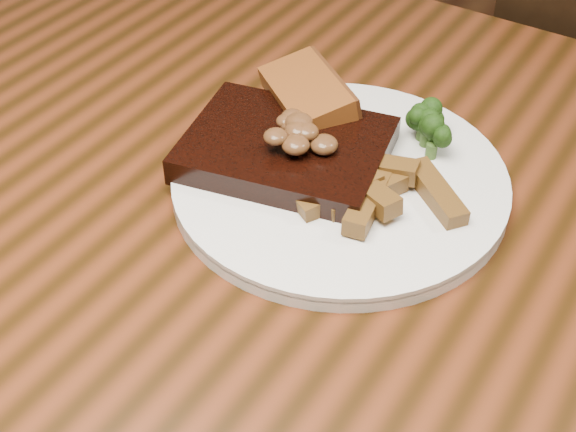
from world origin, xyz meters
name	(u,v)px	position (x,y,z in m)	size (l,w,h in m)	color
dining_table	(279,300)	(0.00, 0.00, 0.66)	(1.60, 0.90, 0.75)	#542410
plate	(340,183)	(0.02, 0.07, 0.76)	(0.30, 0.30, 0.01)	white
steak	(286,150)	(-0.03, 0.07, 0.77)	(0.18, 0.13, 0.03)	black
steak_bone	(248,190)	(-0.03, 0.01, 0.77)	(0.15, 0.01, 0.02)	#BCAD92
mushroom_pile	(298,125)	(-0.03, 0.07, 0.80)	(0.07, 0.07, 0.03)	#59321C
garlic_bread	(306,111)	(-0.05, 0.13, 0.77)	(0.10, 0.06, 0.02)	brown
potato_wedges	(393,194)	(0.07, 0.06, 0.77)	(0.10, 0.10, 0.02)	brown
broccoli_cluster	(424,124)	(0.06, 0.16, 0.78)	(0.06, 0.06, 0.04)	#1B3D0D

